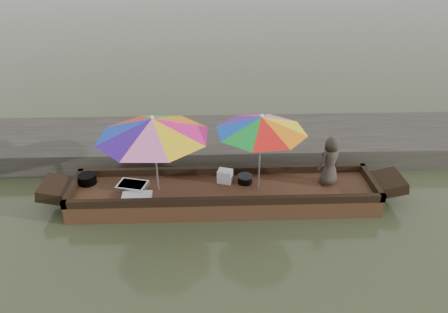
{
  "coord_description": "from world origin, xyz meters",
  "views": [
    {
      "loc": [
        -0.24,
        -6.54,
        4.66
      ],
      "look_at": [
        0.0,
        0.1,
        1.0
      ],
      "focal_mm": 32.0,
      "sensor_mm": 36.0,
      "label": 1
    }
  ],
  "objects_px": {
    "charcoal_grill": "(245,179)",
    "supply_bag": "(225,176)",
    "umbrella_bow": "(155,154)",
    "umbrella_stern": "(260,153)",
    "tray_crayfish": "(132,186)",
    "vendor": "(330,161)",
    "cooking_pot": "(87,179)",
    "boat_hull": "(224,195)",
    "tray_scallop": "(137,198)"
  },
  "relations": [
    {
      "from": "umbrella_stern",
      "to": "umbrella_bow",
      "type": "bearing_deg",
      "value": 180.0
    },
    {
      "from": "tray_crayfish",
      "to": "vendor",
      "type": "distance_m",
      "value": 3.88
    },
    {
      "from": "vendor",
      "to": "umbrella_bow",
      "type": "relative_size",
      "value": 0.49
    },
    {
      "from": "supply_bag",
      "to": "vendor",
      "type": "relative_size",
      "value": 0.28
    },
    {
      "from": "tray_scallop",
      "to": "umbrella_stern",
      "type": "xyz_separation_m",
      "value": [
        2.32,
        0.32,
        0.74
      ]
    },
    {
      "from": "vendor",
      "to": "umbrella_stern",
      "type": "xyz_separation_m",
      "value": [
        -1.39,
        -0.11,
        0.27
      ]
    },
    {
      "from": "tray_crayfish",
      "to": "vendor",
      "type": "xyz_separation_m",
      "value": [
        3.86,
        0.03,
        0.46
      ]
    },
    {
      "from": "charcoal_grill",
      "to": "umbrella_bow",
      "type": "relative_size",
      "value": 0.14
    },
    {
      "from": "vendor",
      "to": "umbrella_bow",
      "type": "height_order",
      "value": "umbrella_bow"
    },
    {
      "from": "cooking_pot",
      "to": "umbrella_bow",
      "type": "height_order",
      "value": "umbrella_bow"
    },
    {
      "from": "charcoal_grill",
      "to": "supply_bag",
      "type": "xyz_separation_m",
      "value": [
        -0.4,
        0.04,
        0.06
      ]
    },
    {
      "from": "tray_crayfish",
      "to": "supply_bag",
      "type": "bearing_deg",
      "value": 4.93
    },
    {
      "from": "umbrella_bow",
      "to": "cooking_pot",
      "type": "bearing_deg",
      "value": 169.05
    },
    {
      "from": "tray_crayfish",
      "to": "charcoal_grill",
      "type": "xyz_separation_m",
      "value": [
        2.22,
        0.12,
        0.02
      ]
    },
    {
      "from": "vendor",
      "to": "umbrella_bow",
      "type": "distance_m",
      "value": 3.35
    },
    {
      "from": "boat_hull",
      "to": "tray_scallop",
      "type": "bearing_deg",
      "value": -169.19
    },
    {
      "from": "boat_hull",
      "to": "tray_crayfish",
      "type": "bearing_deg",
      "value": 177.62
    },
    {
      "from": "umbrella_stern",
      "to": "boat_hull",
      "type": "bearing_deg",
      "value": 180.0
    },
    {
      "from": "cooking_pot",
      "to": "tray_crayfish",
      "type": "xyz_separation_m",
      "value": [
        0.92,
        -0.2,
        -0.05
      ]
    },
    {
      "from": "tray_scallop",
      "to": "supply_bag",
      "type": "distance_m",
      "value": 1.77
    },
    {
      "from": "tray_crayfish",
      "to": "supply_bag",
      "type": "height_order",
      "value": "supply_bag"
    },
    {
      "from": "cooking_pot",
      "to": "supply_bag",
      "type": "height_order",
      "value": "supply_bag"
    },
    {
      "from": "charcoal_grill",
      "to": "vendor",
      "type": "height_order",
      "value": "vendor"
    },
    {
      "from": "tray_crayfish",
      "to": "tray_scallop",
      "type": "bearing_deg",
      "value": -70.02
    },
    {
      "from": "boat_hull",
      "to": "umbrella_bow",
      "type": "xyz_separation_m",
      "value": [
        -1.28,
        0.0,
        0.95
      ]
    },
    {
      "from": "boat_hull",
      "to": "vendor",
      "type": "bearing_deg",
      "value": 3.02
    },
    {
      "from": "tray_scallop",
      "to": "charcoal_grill",
      "type": "height_order",
      "value": "charcoal_grill"
    },
    {
      "from": "charcoal_grill",
      "to": "umbrella_bow",
      "type": "distance_m",
      "value": 1.85
    },
    {
      "from": "supply_bag",
      "to": "umbrella_stern",
      "type": "xyz_separation_m",
      "value": [
        0.65,
        -0.23,
        0.65
      ]
    },
    {
      "from": "charcoal_grill",
      "to": "tray_crayfish",
      "type": "bearing_deg",
      "value": -177.03
    },
    {
      "from": "tray_crayfish",
      "to": "supply_bag",
      "type": "relative_size",
      "value": 2.0
    },
    {
      "from": "cooking_pot",
      "to": "umbrella_bow",
      "type": "distance_m",
      "value": 1.61
    },
    {
      "from": "tray_scallop",
      "to": "umbrella_stern",
      "type": "distance_m",
      "value": 2.46
    },
    {
      "from": "supply_bag",
      "to": "umbrella_bow",
      "type": "xyz_separation_m",
      "value": [
        -1.3,
        -0.23,
        0.65
      ]
    },
    {
      "from": "cooking_pot",
      "to": "tray_crayfish",
      "type": "distance_m",
      "value": 0.94
    },
    {
      "from": "umbrella_stern",
      "to": "supply_bag",
      "type": "bearing_deg",
      "value": 160.29
    },
    {
      "from": "boat_hull",
      "to": "charcoal_grill",
      "type": "relative_size",
      "value": 20.11
    },
    {
      "from": "vendor",
      "to": "charcoal_grill",
      "type": "bearing_deg",
      "value": -31.15
    },
    {
      "from": "tray_crayfish",
      "to": "supply_bag",
      "type": "distance_m",
      "value": 1.83
    },
    {
      "from": "umbrella_stern",
      "to": "vendor",
      "type": "bearing_deg",
      "value": 4.47
    },
    {
      "from": "supply_bag",
      "to": "umbrella_bow",
      "type": "height_order",
      "value": "umbrella_bow"
    },
    {
      "from": "tray_scallop",
      "to": "umbrella_stern",
      "type": "bearing_deg",
      "value": 7.74
    },
    {
      "from": "umbrella_bow",
      "to": "boat_hull",
      "type": "bearing_deg",
      "value": 0.0
    },
    {
      "from": "charcoal_grill",
      "to": "boat_hull",
      "type": "bearing_deg",
      "value": -155.87
    },
    {
      "from": "vendor",
      "to": "umbrella_stern",
      "type": "distance_m",
      "value": 1.42
    },
    {
      "from": "charcoal_grill",
      "to": "supply_bag",
      "type": "bearing_deg",
      "value": 174.07
    },
    {
      "from": "vendor",
      "to": "boat_hull",
      "type": "bearing_deg",
      "value": -25.3
    },
    {
      "from": "charcoal_grill",
      "to": "supply_bag",
      "type": "height_order",
      "value": "supply_bag"
    },
    {
      "from": "tray_scallop",
      "to": "vendor",
      "type": "distance_m",
      "value": 3.77
    },
    {
      "from": "umbrella_bow",
      "to": "umbrella_stern",
      "type": "relative_size",
      "value": 1.23
    }
  ]
}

